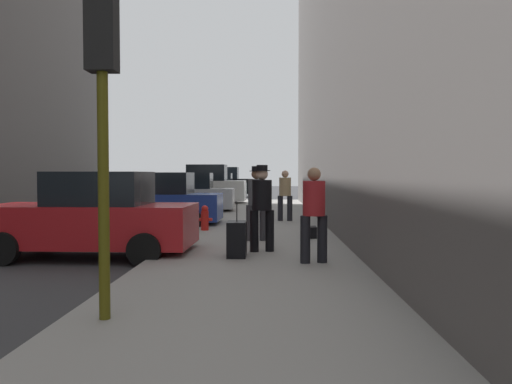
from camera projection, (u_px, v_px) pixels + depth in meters
name	position (u px, v px, depth m)	size (l,w,h in m)	color
sidewalk	(256.00, 249.00, 11.00)	(4.00, 40.00, 0.15)	gray
parked_red_hatchback	(93.00, 217.00, 10.31)	(4.23, 2.12, 1.79)	#B2191E
parked_blue_sedan	(157.00, 202.00, 16.02)	(4.21, 2.08, 1.79)	navy
parked_silver_sedan	(186.00, 195.00, 21.59)	(4.24, 2.14, 1.79)	#B7BABF
parked_white_van	(204.00, 187.00, 27.46)	(4.63, 2.12, 2.25)	silver
parked_dark_green_sedan	(215.00, 188.00, 32.55)	(4.22, 2.09, 1.79)	#193828
parked_black_suv	(222.00, 183.00, 37.57)	(4.63, 2.12, 2.25)	black
fire_hydrant	(205.00, 218.00, 14.10)	(0.42, 0.22, 0.70)	red
traffic_light	(103.00, 80.00, 5.40)	(0.32, 0.32, 3.60)	#514C0F
pedestrian_with_fedora	(262.00, 204.00, 10.21)	(0.52, 0.46, 1.78)	black
pedestrian_with_beanie	(256.00, 199.00, 11.88)	(0.52, 0.45, 1.78)	#333338
pedestrian_in_tan_coat	(285.00, 193.00, 16.91)	(0.51, 0.43, 1.71)	black
pedestrian_in_red_jacket	(314.00, 210.00, 8.90)	(0.53, 0.48, 1.71)	black
rolling_suitcase	(237.00, 239.00, 9.58)	(0.36, 0.56, 1.04)	black
duffel_bag	(310.00, 232.00, 12.45)	(0.32, 0.44, 0.28)	black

